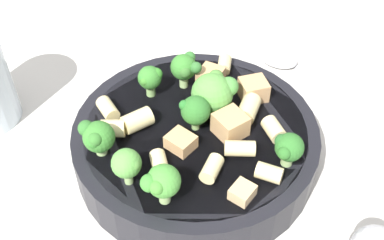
# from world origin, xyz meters

# --- Properties ---
(ground_plane) EXTENTS (2.00, 2.00, 0.00)m
(ground_plane) POSITION_xyz_m (0.00, 0.00, 0.00)
(ground_plane) COLOR beige
(pasta_bowl) EXTENTS (0.23, 0.23, 0.04)m
(pasta_bowl) POSITION_xyz_m (0.00, 0.00, 0.02)
(pasta_bowl) COLOR black
(pasta_bowl) RESTS_ON ground_plane
(broccoli_floret_0) EXTENTS (0.03, 0.03, 0.04)m
(broccoli_floret_0) POSITION_xyz_m (-0.03, -0.08, 0.07)
(broccoli_floret_0) COLOR #9EC175
(broccoli_floret_0) RESTS_ON pasta_bowl
(broccoli_floret_1) EXTENTS (0.04, 0.04, 0.04)m
(broccoli_floret_1) POSITION_xyz_m (0.02, 0.02, 0.06)
(broccoli_floret_1) COLOR #84AD60
(broccoli_floret_1) RESTS_ON pasta_bowl
(broccoli_floret_2) EXTENTS (0.03, 0.03, 0.04)m
(broccoli_floret_2) POSITION_xyz_m (-0.01, 0.06, 0.07)
(broccoli_floret_2) COLOR #9EC175
(broccoli_floret_2) RESTS_ON pasta_bowl
(broccoli_floret_3) EXTENTS (0.03, 0.03, 0.03)m
(broccoli_floret_3) POSITION_xyz_m (-0.08, -0.03, 0.06)
(broccoli_floret_3) COLOR #9EC175
(broccoli_floret_3) RESTS_ON pasta_bowl
(broccoli_floret_4) EXTENTS (0.03, 0.03, 0.04)m
(broccoli_floret_4) POSITION_xyz_m (-0.00, -0.00, 0.06)
(broccoli_floret_4) COLOR #84AD60
(broccoli_floret_4) RESTS_ON pasta_bowl
(broccoli_floret_5) EXTENTS (0.02, 0.03, 0.03)m
(broccoli_floret_5) POSITION_xyz_m (0.08, -0.04, 0.06)
(broccoli_floret_5) COLOR #9EC175
(broccoli_floret_5) RESTS_ON pasta_bowl
(broccoli_floret_6) EXTENTS (0.02, 0.02, 0.03)m
(broccoli_floret_6) POSITION_xyz_m (-0.04, 0.05, 0.06)
(broccoli_floret_6) COLOR #84AD60
(broccoli_floret_6) RESTS_ON pasta_bowl
(broccoli_floret_7) EXTENTS (0.02, 0.02, 0.04)m
(broccoli_floret_7) POSITION_xyz_m (-0.06, -0.06, 0.06)
(broccoli_floret_7) COLOR #9EC175
(broccoli_floret_7) RESTS_ON pasta_bowl
(rigatoni_0) EXTENTS (0.02, 0.03, 0.01)m
(rigatoni_0) POSITION_xyz_m (0.01, -0.06, 0.05)
(rigatoni_0) COLOR beige
(rigatoni_0) RESTS_ON pasta_bowl
(rigatoni_1) EXTENTS (0.03, 0.03, 0.02)m
(rigatoni_1) POSITION_xyz_m (-0.05, -0.00, 0.05)
(rigatoni_1) COLOR beige
(rigatoni_1) RESTS_ON pasta_bowl
(rigatoni_2) EXTENTS (0.03, 0.03, 0.01)m
(rigatoni_2) POSITION_xyz_m (-0.08, 0.02, 0.05)
(rigatoni_2) COLOR beige
(rigatoni_2) RESTS_ON pasta_bowl
(rigatoni_3) EXTENTS (0.03, 0.02, 0.01)m
(rigatoni_3) POSITION_xyz_m (0.06, -0.06, 0.05)
(rigatoni_3) COLOR beige
(rigatoni_3) RESTS_ON pasta_bowl
(rigatoni_4) EXTENTS (0.03, 0.01, 0.01)m
(rigatoni_4) POSITION_xyz_m (0.04, -0.03, 0.05)
(rigatoni_4) COLOR beige
(rigatoni_4) RESTS_ON pasta_bowl
(rigatoni_5) EXTENTS (0.02, 0.02, 0.02)m
(rigatoni_5) POSITION_xyz_m (-0.07, -0.01, 0.05)
(rigatoni_5) COLOR beige
(rigatoni_5) RESTS_ON pasta_bowl
(rigatoni_6) EXTENTS (0.02, 0.02, 0.01)m
(rigatoni_6) POSITION_xyz_m (-0.03, -0.05, 0.05)
(rigatoni_6) COLOR beige
(rigatoni_6) RESTS_ON pasta_bowl
(rigatoni_7) EXTENTS (0.02, 0.03, 0.02)m
(rigatoni_7) POSITION_xyz_m (0.07, -0.01, 0.05)
(rigatoni_7) COLOR beige
(rigatoni_7) RESTS_ON pasta_bowl
(rigatoni_8) EXTENTS (0.02, 0.02, 0.01)m
(rigatoni_8) POSITION_xyz_m (0.03, 0.09, 0.05)
(rigatoni_8) COLOR beige
(rigatoni_8) RESTS_ON pasta_bowl
(rigatoni_9) EXTENTS (0.03, 0.03, 0.02)m
(rigatoni_9) POSITION_xyz_m (0.05, 0.02, 0.05)
(rigatoni_9) COLOR beige
(rigatoni_9) RESTS_ON pasta_bowl
(chicken_chunk_0) EXTENTS (0.02, 0.03, 0.01)m
(chicken_chunk_0) POSITION_xyz_m (0.04, -0.08, 0.05)
(chicken_chunk_0) COLOR tan
(chicken_chunk_0) RESTS_ON pasta_bowl
(chicken_chunk_1) EXTENTS (0.03, 0.03, 0.01)m
(chicken_chunk_1) POSITION_xyz_m (-0.01, -0.02, 0.05)
(chicken_chunk_1) COLOR tan
(chicken_chunk_1) RESTS_ON pasta_bowl
(chicken_chunk_2) EXTENTS (0.03, 0.03, 0.02)m
(chicken_chunk_2) POSITION_xyz_m (0.01, 0.06, 0.05)
(chicken_chunk_2) COLOR tan
(chicken_chunk_2) RESTS_ON pasta_bowl
(chicken_chunk_3) EXTENTS (0.04, 0.04, 0.02)m
(chicken_chunk_3) POSITION_xyz_m (0.03, -0.01, 0.05)
(chicken_chunk_3) COLOR tan
(chicken_chunk_3) RESTS_ON pasta_bowl
(chicken_chunk_4) EXTENTS (0.03, 0.03, 0.02)m
(chicken_chunk_4) POSITION_xyz_m (0.06, 0.04, 0.05)
(chicken_chunk_4) COLOR tan
(chicken_chunk_4) RESTS_ON pasta_bowl
(spoon) EXTENTS (0.14, 0.11, 0.01)m
(spoon) POSITION_xyz_m (0.12, 0.15, 0.00)
(spoon) COLOR #B2B2B7
(spoon) RESTS_ON ground_plane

